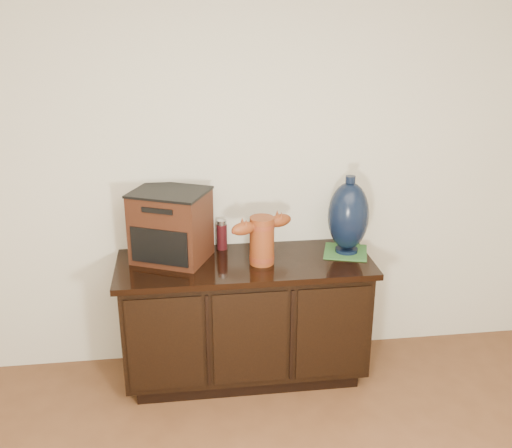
{
  "coord_description": "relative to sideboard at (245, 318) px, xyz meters",
  "views": [
    {
      "loc": [
        -0.34,
        -0.88,
        2.15
      ],
      "look_at": [
        0.06,
        2.18,
        1.0
      ],
      "focal_mm": 42.0,
      "sensor_mm": 36.0,
      "label": 1
    }
  ],
  "objects": [
    {
      "name": "terracotta_vessel",
      "position": [
        0.09,
        -0.03,
        0.52
      ],
      "size": [
        0.38,
        0.22,
        0.28
      ],
      "rotation": [
        0.0,
        0.0,
        0.43
      ],
      "color": "brown",
      "rests_on": "sideboard"
    },
    {
      "name": "tv_radio",
      "position": [
        -0.41,
        0.1,
        0.57
      ],
      "size": [
        0.5,
        0.47,
        0.41
      ],
      "rotation": [
        0.0,
        0.0,
        -0.43
      ],
      "color": "#36180D",
      "rests_on": "sideboard"
    },
    {
      "name": "green_mat",
      "position": [
        0.61,
        0.05,
        0.37
      ],
      "size": [
        0.31,
        0.31,
        0.01
      ],
      "primitive_type": "cube",
      "rotation": [
        0.0,
        0.0,
        -0.3
      ],
      "color": "#30632C",
      "rests_on": "sideboard"
    },
    {
      "name": "lamp_base",
      "position": [
        0.61,
        0.05,
        0.6
      ],
      "size": [
        0.3,
        0.3,
        0.46
      ],
      "rotation": [
        0.0,
        0.0,
        -0.3
      ],
      "color": "black",
      "rests_on": "green_mat"
    },
    {
      "name": "spray_can",
      "position": [
        -0.11,
        0.21,
        0.46
      ],
      "size": [
        0.06,
        0.06,
        0.18
      ],
      "color": "#550E14",
      "rests_on": "sideboard"
    },
    {
      "name": "sideboard",
      "position": [
        0.0,
        0.0,
        0.0
      ],
      "size": [
        1.46,
        0.56,
        0.75
      ],
      "color": "black",
      "rests_on": "ground"
    }
  ]
}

